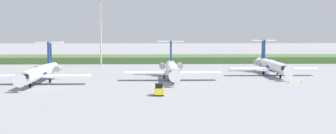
{
  "coord_description": "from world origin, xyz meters",
  "views": [
    {
      "loc": [
        -3.22,
        -102.26,
        12.28
      ],
      "look_at": [
        0.0,
        10.16,
        3.0
      ],
      "focal_mm": 50.58,
      "sensor_mm": 36.0,
      "label": 1
    }
  ],
  "objects_px": {
    "regional_jet_second": "(172,69)",
    "antenna_mast": "(101,38)",
    "regional_jet_third": "(272,65)",
    "safety_cone_mid_marker": "(301,82)",
    "baggage_tug": "(159,90)",
    "safety_cone_front_marker": "(289,82)",
    "regional_jet_nearest": "(39,72)"
  },
  "relations": [
    {
      "from": "antenna_mast",
      "to": "safety_cone_mid_marker",
      "type": "height_order",
      "value": "antenna_mast"
    },
    {
      "from": "regional_jet_nearest",
      "to": "regional_jet_second",
      "type": "bearing_deg",
      "value": 13.38
    },
    {
      "from": "antenna_mast",
      "to": "baggage_tug",
      "type": "bearing_deg",
      "value": -74.85
    },
    {
      "from": "regional_jet_third",
      "to": "safety_cone_front_marker",
      "type": "bearing_deg",
      "value": -93.03
    },
    {
      "from": "regional_jet_nearest",
      "to": "regional_jet_second",
      "type": "distance_m",
      "value": 30.51
    },
    {
      "from": "regional_jet_second",
      "to": "safety_cone_mid_marker",
      "type": "distance_m",
      "value": 29.69
    },
    {
      "from": "regional_jet_second",
      "to": "safety_cone_front_marker",
      "type": "bearing_deg",
      "value": -17.75
    },
    {
      "from": "antenna_mast",
      "to": "safety_cone_front_marker",
      "type": "bearing_deg",
      "value": -45.73
    },
    {
      "from": "regional_jet_third",
      "to": "safety_cone_front_marker",
      "type": "relative_size",
      "value": 56.36
    },
    {
      "from": "antenna_mast",
      "to": "regional_jet_second",
      "type": "bearing_deg",
      "value": -61.86
    },
    {
      "from": "antenna_mast",
      "to": "safety_cone_front_marker",
      "type": "xyz_separation_m",
      "value": [
        46.95,
        -48.17,
        -8.68
      ]
    },
    {
      "from": "antenna_mast",
      "to": "baggage_tug",
      "type": "height_order",
      "value": "antenna_mast"
    },
    {
      "from": "safety_cone_mid_marker",
      "to": "baggage_tug",
      "type": "bearing_deg",
      "value": -150.19
    },
    {
      "from": "regional_jet_second",
      "to": "regional_jet_third",
      "type": "relative_size",
      "value": 1.0
    },
    {
      "from": "regional_jet_second",
      "to": "regional_jet_nearest",
      "type": "bearing_deg",
      "value": -166.62
    },
    {
      "from": "regional_jet_third",
      "to": "safety_cone_mid_marker",
      "type": "height_order",
      "value": "regional_jet_third"
    },
    {
      "from": "regional_jet_nearest",
      "to": "baggage_tug",
      "type": "bearing_deg",
      "value": -36.22
    },
    {
      "from": "regional_jet_second",
      "to": "antenna_mast",
      "type": "height_order",
      "value": "antenna_mast"
    },
    {
      "from": "antenna_mast",
      "to": "baggage_tug",
      "type": "distance_m",
      "value": 69.11
    },
    {
      "from": "regional_jet_nearest",
      "to": "safety_cone_front_marker",
      "type": "distance_m",
      "value": 55.31
    },
    {
      "from": "regional_jet_second",
      "to": "safety_cone_mid_marker",
      "type": "xyz_separation_m",
      "value": [
        28.51,
        -7.97,
        -2.26
      ]
    },
    {
      "from": "baggage_tug",
      "to": "regional_jet_third",
      "type": "bearing_deg",
      "value": 50.71
    },
    {
      "from": "regional_jet_nearest",
      "to": "antenna_mast",
      "type": "distance_m",
      "value": 48.2
    },
    {
      "from": "antenna_mast",
      "to": "safety_cone_front_marker",
      "type": "distance_m",
      "value": 67.82
    },
    {
      "from": "baggage_tug",
      "to": "safety_cone_front_marker",
      "type": "xyz_separation_m",
      "value": [
        29.01,
        18.09,
        -0.73
      ]
    },
    {
      "from": "regional_jet_second",
      "to": "regional_jet_third",
      "type": "xyz_separation_m",
      "value": [
        26.55,
        10.39,
        0.0
      ]
    },
    {
      "from": "regional_jet_second",
      "to": "antenna_mast",
      "type": "relative_size",
      "value": 1.44
    },
    {
      "from": "regional_jet_nearest",
      "to": "safety_cone_mid_marker",
      "type": "distance_m",
      "value": 58.24
    },
    {
      "from": "baggage_tug",
      "to": "antenna_mast",
      "type": "bearing_deg",
      "value": 105.15
    },
    {
      "from": "regional_jet_nearest",
      "to": "regional_jet_second",
      "type": "xyz_separation_m",
      "value": [
        29.68,
        7.06,
        0.0
      ]
    },
    {
      "from": "antenna_mast",
      "to": "baggage_tug",
      "type": "relative_size",
      "value": 6.72
    },
    {
      "from": "baggage_tug",
      "to": "safety_cone_mid_marker",
      "type": "height_order",
      "value": "baggage_tug"
    }
  ]
}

